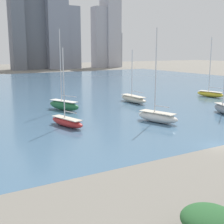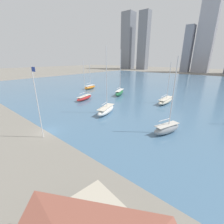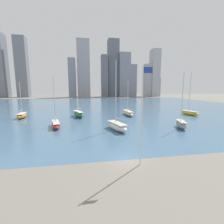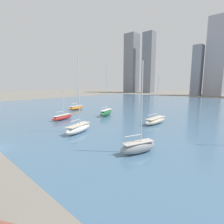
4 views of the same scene
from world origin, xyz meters
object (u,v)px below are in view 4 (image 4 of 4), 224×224
sailboat_red (63,117)px  sailboat_gray (138,147)px  sailboat_orange (76,108)px  sailboat_cream (155,120)px  sailboat_white (78,128)px  sailboat_green (106,112)px

sailboat_red → sailboat_gray: sailboat_gray is taller
sailboat_orange → sailboat_gray: bearing=-32.4°
sailboat_gray → sailboat_cream: (-8.08, 19.80, -0.15)m
sailboat_gray → sailboat_white: sailboat_white is taller
sailboat_red → sailboat_orange: sailboat_red is taller
sailboat_orange → sailboat_gray: sailboat_gray is taller
sailboat_red → sailboat_white: (14.75, -5.12, 0.17)m
sailboat_orange → sailboat_green: (18.56, -1.28, 0.25)m
sailboat_red → sailboat_cream: (22.73, 14.01, 0.06)m
sailboat_red → sailboat_green: (4.83, 13.41, 0.29)m
sailboat_gray → sailboat_white: bearing=-162.7°
sailboat_gray → sailboat_green: bearing=163.2°
sailboat_cream → sailboat_green: sailboat_green is taller
sailboat_red → sailboat_white: 15.61m
sailboat_red → sailboat_white: size_ratio=0.79×
sailboat_white → sailboat_green: sailboat_green is taller
sailboat_orange → sailboat_gray: (44.54, -20.47, 0.16)m
sailboat_white → sailboat_cream: 20.73m
sailboat_white → sailboat_cream: sailboat_white is taller
sailboat_cream → sailboat_green: 17.92m
sailboat_orange → sailboat_green: size_ratio=0.71×
sailboat_orange → sailboat_cream: (36.47, -0.68, 0.02)m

